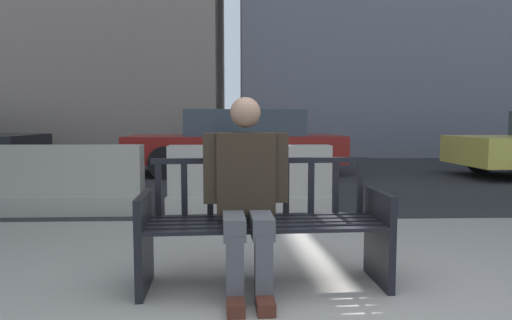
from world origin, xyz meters
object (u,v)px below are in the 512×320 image
Objects in this scene: jersey_barrier_left at (62,185)px; seated_person at (246,189)px; jersey_barrier_centre at (250,185)px; car_sedan_mid at (238,141)px; street_bench at (264,229)px.

seated_person is at bearing -49.76° from jersey_barrier_left.
seated_person is 0.65× the size of jersey_barrier_left.
seated_person is 3.52m from jersey_barrier_left.
car_sedan_mid reaches higher than jersey_barrier_centre.
jersey_barrier_left is at bearing 132.43° from street_bench.
seated_person reaches higher than jersey_barrier_left.
car_sedan_mid is (-0.19, 6.56, 0.29)m from street_bench.
jersey_barrier_centre is 1.00× the size of jersey_barrier_left.
jersey_barrier_left is at bearing 177.06° from jersey_barrier_centre.
jersey_barrier_centre is at bearing -87.83° from car_sedan_mid.
seated_person is 0.29× the size of car_sedan_mid.
street_bench reaches higher than jersey_barrier_centre.
jersey_barrier_left is at bearing -119.07° from car_sedan_mid.
seated_person is at bearing -89.42° from car_sedan_mid.
jersey_barrier_left is (-2.35, 0.12, 0.00)m from jersey_barrier_centre.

